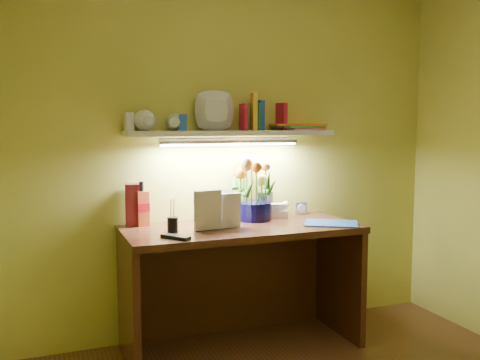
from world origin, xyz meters
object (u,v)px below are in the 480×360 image
at_px(telephone, 273,209).
at_px(desk_clock, 300,208).
at_px(whisky_bottle, 142,204).
at_px(desk, 242,287).
at_px(flower_bouquet, 254,189).

bearing_deg(telephone, desk_clock, 24.86).
bearing_deg(desk_clock, whisky_bottle, -173.59).
bearing_deg(desk, desk_clock, 25.60).
distance_m(telephone, desk_clock, 0.23).
height_order(desk, flower_bouquet, flower_bouquet).
height_order(desk_clock, whisky_bottle, whisky_bottle).
bearing_deg(flower_bouquet, desk_clock, 12.50).
bearing_deg(desk, telephone, 34.39).
relative_size(desk, whisky_bottle, 5.27).
relative_size(desk, flower_bouquet, 3.53).
bearing_deg(desk_clock, telephone, -163.41).
bearing_deg(flower_bouquet, telephone, 13.88).
height_order(telephone, whisky_bottle, whisky_bottle).
relative_size(telephone, whisky_bottle, 0.66).
bearing_deg(whisky_bottle, telephone, -1.32).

